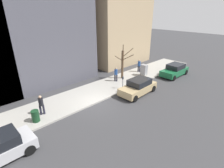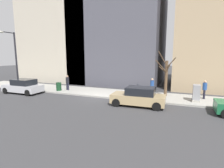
{
  "view_description": "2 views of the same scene",
  "coord_description": "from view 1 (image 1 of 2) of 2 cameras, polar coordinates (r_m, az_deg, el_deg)",
  "views": [
    {
      "loc": [
        -11.0,
        8.57,
        7.92
      ],
      "look_at": [
        -0.42,
        -1.53,
        1.64
      ],
      "focal_mm": 28.0,
      "sensor_mm": 36.0,
      "label": 1
    },
    {
      "loc": [
        -14.6,
        -7.47,
        3.95
      ],
      "look_at": [
        0.64,
        -1.37,
        1.31
      ],
      "focal_mm": 28.0,
      "sensor_mm": 36.0,
      "label": 2
    }
  ],
  "objects": [
    {
      "name": "ground_plane",
      "position": [
        16.04,
        -5.01,
        -6.45
      ],
      "size": [
        120.0,
        120.0,
        0.0
      ],
      "primitive_type": "plane",
      "color": "#38383A"
    },
    {
      "name": "sidewalk",
      "position": [
        17.44,
        -9.17,
        -3.82
      ],
      "size": [
        4.0,
        36.0,
        0.15
      ],
      "primitive_type": "cube",
      "color": "#9E9B93",
      "rests_on": "ground"
    },
    {
      "name": "parked_car_green",
      "position": [
        23.8,
        19.77,
        4.27
      ],
      "size": [
        1.96,
        4.22,
        1.52
      ],
      "rotation": [
        0.0,
        0.0,
        -0.01
      ],
      "color": "#196038",
      "rests_on": "ground"
    },
    {
      "name": "parked_car_tan",
      "position": [
        17.76,
        8.57,
        -0.9
      ],
      "size": [
        2.04,
        4.25,
        1.52
      ],
      "rotation": [
        0.0,
        0.0,
        0.03
      ],
      "color": "tan",
      "rests_on": "ground"
    },
    {
      "name": "parking_meter",
      "position": [
        18.31,
        3.53,
        0.91
      ],
      "size": [
        0.14,
        0.1,
        1.35
      ],
      "color": "slate",
      "rests_on": "sidewalk"
    },
    {
      "name": "utility_box",
      "position": [
        22.36,
        10.38,
        4.42
      ],
      "size": [
        0.83,
        0.61,
        1.43
      ],
      "color": "#A8A399",
      "rests_on": "sidewalk"
    },
    {
      "name": "bare_tree",
      "position": [
        20.82,
        3.52,
        6.78
      ],
      "size": [
        1.92,
        1.79,
        4.27
      ],
      "color": "brown",
      "rests_on": "sidewalk"
    },
    {
      "name": "trash_bin",
      "position": [
        14.39,
        -23.72,
        -9.54
      ],
      "size": [
        0.56,
        0.56,
        0.9
      ],
      "primitive_type": "cylinder",
      "color": "#14381E",
      "rests_on": "sidewalk"
    },
    {
      "name": "pedestrian_near_meter",
      "position": [
        23.63,
        8.84,
        6.15
      ],
      "size": [
        0.4,
        0.36,
        1.66
      ],
      "rotation": [
        0.0,
        0.0,
        6.28
      ],
      "color": "#1E1E2D",
      "rests_on": "sidewalk"
    },
    {
      "name": "pedestrian_midblock",
      "position": [
        20.18,
        1.29,
        3.45
      ],
      "size": [
        0.39,
        0.36,
        1.66
      ],
      "rotation": [
        0.0,
        0.0,
        0.35
      ],
      "color": "#1E1E2D",
      "rests_on": "sidewalk"
    },
    {
      "name": "pedestrian_far_corner",
      "position": [
        14.84,
        -22.13,
        -6.05
      ],
      "size": [
        0.36,
        0.39,
        1.66
      ],
      "rotation": [
        0.0,
        0.0,
        4.38
      ],
      "color": "#1E1E2D",
      "rests_on": "sidewalk"
    },
    {
      "name": "office_tower_left",
      "position": [
        28.97,
        -0.77,
        23.69
      ],
      "size": [
        9.41,
        9.41,
        16.29
      ],
      "primitive_type": "cube",
      "color": "tan",
      "rests_on": "ground"
    },
    {
      "name": "office_block_center",
      "position": [
        23.64,
        -28.02,
        21.71
      ],
      "size": [
        12.01,
        12.01,
        16.6
      ],
      "primitive_type": "cube",
      "color": "#4C4C56",
      "rests_on": "ground"
    }
  ]
}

